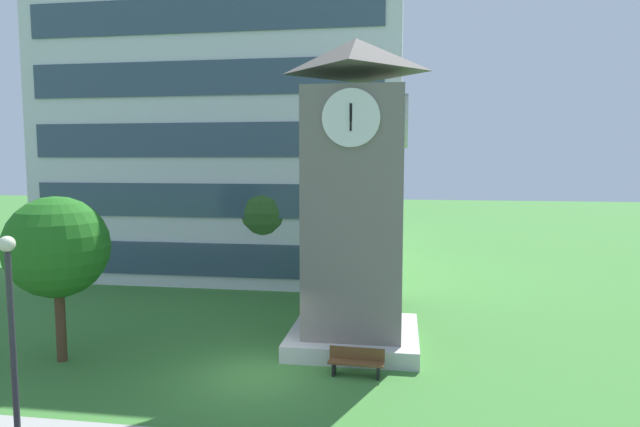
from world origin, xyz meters
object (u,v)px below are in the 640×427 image
object	(u,v)px
street_lamp	(11,321)
tree_near_tower	(57,247)
tree_by_building	(331,245)
park_bench	(356,362)
tree_streetside	(271,210)
clock_tower	(355,211)

from	to	relation	value
street_lamp	tree_near_tower	xyz separation A→B (m)	(-2.88, 5.85, 0.67)
tree_near_tower	tree_by_building	xyz separation A→B (m)	(8.38, 7.71, -0.92)
tree_by_building	street_lamp	bearing A→B (deg)	-112.09
street_lamp	tree_by_building	bearing A→B (deg)	67.91
park_bench	tree_streetside	world-z (taller)	tree_streetside
park_bench	tree_near_tower	xyz separation A→B (m)	(-10.20, -0.25, 3.52)
clock_tower	tree_streetside	xyz separation A→B (m)	(-5.56, 9.60, -0.92)
tree_near_tower	street_lamp	bearing A→B (deg)	-63.82
tree_near_tower	tree_by_building	bearing A→B (deg)	42.62
tree_streetside	tree_near_tower	bearing A→B (deg)	-108.66
tree_streetside	tree_by_building	size ratio (longest dim) A/B	1.45
clock_tower	tree_near_tower	bearing A→B (deg)	-162.09
park_bench	tree_near_tower	size ratio (longest dim) A/B	0.32
tree_near_tower	clock_tower	bearing A→B (deg)	17.91
tree_near_tower	tree_by_building	distance (m)	11.43
street_lamp	tree_by_building	world-z (taller)	street_lamp
clock_tower	tree_streetside	bearing A→B (deg)	120.10
tree_streetside	tree_near_tower	xyz separation A→B (m)	(-4.32, -12.79, -0.18)
tree_by_building	tree_near_tower	bearing A→B (deg)	-137.38
clock_tower	tree_by_building	bearing A→B (deg)	108.37
park_bench	street_lamp	xyz separation A→B (m)	(-7.32, -6.10, 2.84)
tree_streetside	tree_near_tower	size ratio (longest dim) A/B	1.13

